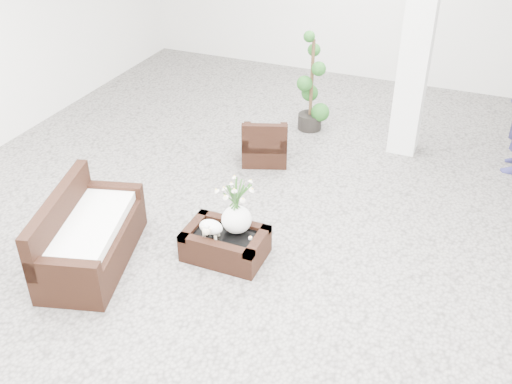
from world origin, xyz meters
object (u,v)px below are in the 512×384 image
at_px(loveseat, 90,230).
at_px(topiary, 312,83).
at_px(armchair, 265,138).
at_px(coffee_table, 225,245).

relative_size(loveseat, topiary, 1.02).
height_order(armchair, topiary, topiary).
height_order(coffee_table, topiary, topiary).
xyz_separation_m(loveseat, topiary, (1.18, 4.17, 0.36)).
xyz_separation_m(coffee_table, armchair, (-0.43, 2.29, 0.19)).
distance_m(coffee_table, armchair, 2.34).
relative_size(armchair, topiary, 0.44).
relative_size(coffee_table, armchair, 1.32).
xyz_separation_m(armchair, topiary, (0.28, 1.23, 0.44)).
relative_size(armchair, loveseat, 0.43).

